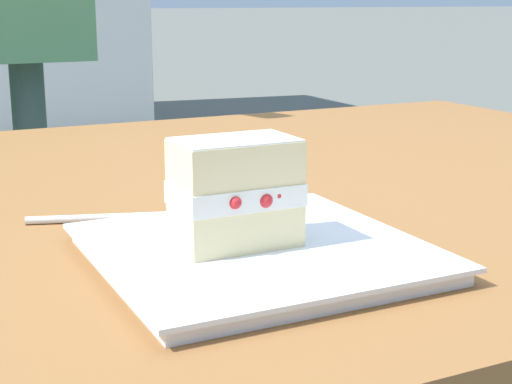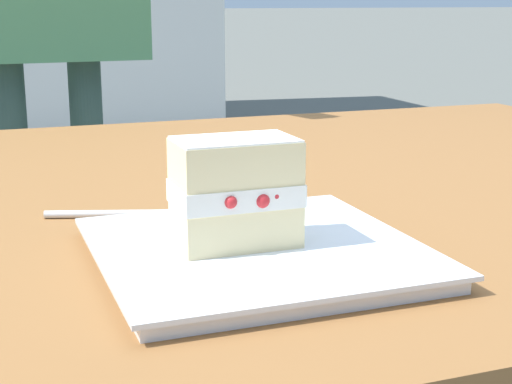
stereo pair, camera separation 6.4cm
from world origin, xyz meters
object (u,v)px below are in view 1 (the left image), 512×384
object	(u,v)px
dessert_plate	(256,253)
dessert_fork	(126,217)
cake_slice	(235,192)
patio_table	(228,252)

from	to	relation	value
dessert_plate	dessert_fork	distance (m)	0.18
dessert_plate	cake_slice	size ratio (longest dim) A/B	2.61
cake_slice	dessert_fork	world-z (taller)	cake_slice
cake_slice	dessert_fork	bearing A→B (deg)	105.29
patio_table	dessert_plate	distance (m)	0.31
patio_table	cake_slice	size ratio (longest dim) A/B	14.71
patio_table	dessert_fork	bearing A→B (deg)	-145.59
dessert_plate	cake_slice	world-z (taller)	cake_slice
patio_table	dessert_fork	distance (m)	0.21
patio_table	dessert_plate	size ratio (longest dim) A/B	5.63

